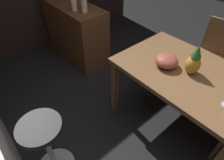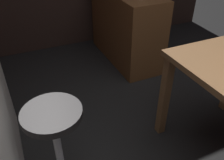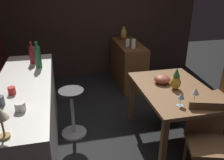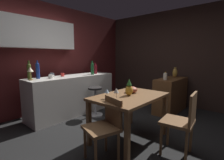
# 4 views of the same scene
# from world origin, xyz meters

# --- Properties ---
(sideboard_cabinet) EXTENTS (1.10, 0.44, 0.82)m
(sideboard_cabinet) POSITION_xyz_m (1.84, -0.27, 0.41)
(sideboard_cabinet) COLOR brown
(sideboard_cabinet) RESTS_ON ground_plane
(bar_stool) EXTENTS (0.34, 0.34, 0.66)m
(bar_stool) POSITION_xyz_m (0.41, 0.90, 0.35)
(bar_stool) COLOR #262323
(bar_stool) RESTS_ON ground_plane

